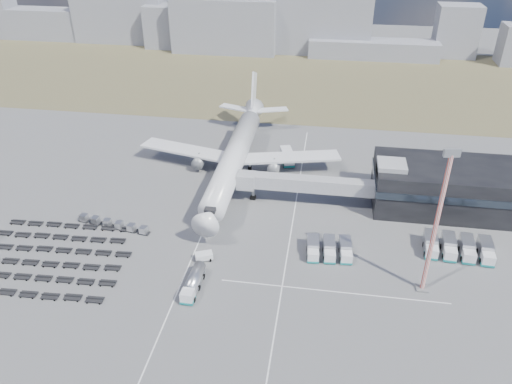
# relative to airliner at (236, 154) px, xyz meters

# --- Properties ---
(ground) EXTENTS (420.00, 420.00, 0.00)m
(ground) POSITION_rel_airliner_xyz_m (0.00, -32.38, -5.29)
(ground) COLOR #565659
(ground) RESTS_ON ground
(grass_strip) EXTENTS (420.00, 90.00, 0.01)m
(grass_strip) POSITION_rel_airliner_xyz_m (0.00, 77.62, -5.29)
(grass_strip) COLOR brown
(grass_strip) RESTS_ON ground
(lane_markings) EXTENTS (47.12, 110.00, 0.01)m
(lane_markings) POSITION_rel_airliner_xyz_m (9.77, -29.38, -5.29)
(lane_markings) COLOR silver
(lane_markings) RESTS_ON ground
(terminal) EXTENTS (30.40, 16.40, 11.00)m
(terminal) POSITION_rel_airliner_xyz_m (47.77, -8.41, -0.04)
(terminal) COLOR black
(terminal) RESTS_ON ground
(jet_bridge) EXTENTS (30.30, 3.80, 7.05)m
(jet_bridge) POSITION_rel_airliner_xyz_m (15.90, -11.95, -0.24)
(jet_bridge) COLOR #939399
(jet_bridge) RESTS_ON ground
(airliner) EXTENTS (51.59, 64.53, 17.62)m
(airliner) POSITION_rel_airliner_xyz_m (0.00, 0.00, 0.00)
(airliner) COLOR silver
(airliner) RESTS_ON ground
(skyline) EXTENTS (303.65, 23.97, 24.70)m
(skyline) POSITION_rel_airliner_xyz_m (-9.59, 116.58, 4.83)
(skyline) COLOR gray
(skyline) RESTS_ON ground
(fuel_tanker) EXTENTS (2.49, 9.02, 2.90)m
(fuel_tanker) POSITION_rel_airliner_xyz_m (0.61, -43.42, -3.84)
(fuel_tanker) COLOR silver
(fuel_tanker) RESTS_ON ground
(pushback_tug) EXTENTS (3.77, 3.01, 1.49)m
(pushback_tug) POSITION_rel_airliner_xyz_m (0.43, -35.12, -4.55)
(pushback_tug) COLOR silver
(pushback_tug) RESTS_ON ground
(catering_truck) EXTENTS (4.67, 7.45, 3.18)m
(catering_truck) POSITION_rel_airliner_xyz_m (12.03, 7.55, -3.66)
(catering_truck) COLOR silver
(catering_truck) RESTS_ON ground
(service_trucks_near) EXTENTS (8.94, 7.05, 2.57)m
(service_trucks_near) POSITION_rel_airliner_xyz_m (23.93, -29.91, -3.89)
(service_trucks_near) COLOR silver
(service_trucks_near) RESTS_ON ground
(service_trucks_far) EXTENTS (12.90, 7.62, 2.78)m
(service_trucks_far) POSITION_rel_airliner_xyz_m (48.47, -25.80, -3.78)
(service_trucks_far) COLOR silver
(service_trucks_far) RESTS_ON ground
(uld_row) EXTENTS (16.62, 4.27, 1.51)m
(uld_row) POSITION_rel_airliner_xyz_m (-20.87, -27.53, -4.39)
(uld_row) COLOR black
(uld_row) RESTS_ON ground
(baggage_dollies) EXTENTS (32.58, 23.80, 0.72)m
(baggage_dollies) POSITION_rel_airliner_xyz_m (-29.75, -39.41, -4.93)
(baggage_dollies) COLOR black
(baggage_dollies) RESTS_ON ground
(floodlight_mast) EXTENTS (2.61, 2.11, 27.35)m
(floodlight_mast) POSITION_rel_airliner_xyz_m (40.49, -37.25, 8.42)
(floodlight_mast) COLOR red
(floodlight_mast) RESTS_ON ground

